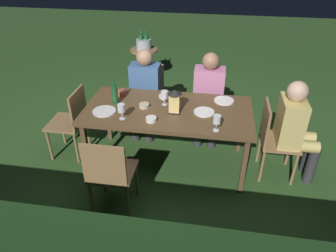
# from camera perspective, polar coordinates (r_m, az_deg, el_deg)

# --- Properties ---
(ground_plane) EXTENTS (16.00, 16.00, 0.00)m
(ground_plane) POSITION_cam_1_polar(r_m,az_deg,el_deg) (3.85, 0.00, -6.47)
(ground_plane) COLOR #2D5123
(dining_table) EXTENTS (1.83, 0.90, 0.73)m
(dining_table) POSITION_cam_1_polar(r_m,az_deg,el_deg) (3.47, 0.00, 2.33)
(dining_table) COLOR brown
(dining_table) RESTS_ON ground
(chair_head_near) EXTENTS (0.40, 0.42, 0.87)m
(chair_head_near) POSITION_cam_1_polar(r_m,az_deg,el_deg) (3.61, 18.62, -1.92)
(chair_head_near) COLOR #937047
(chair_head_near) RESTS_ON ground
(person_in_mustard) EXTENTS (0.48, 0.38, 1.15)m
(person_in_mustard) POSITION_cam_1_polar(r_m,az_deg,el_deg) (3.57, 22.10, -0.14)
(person_in_mustard) COLOR tan
(person_in_mustard) RESTS_ON ground
(chair_head_far) EXTENTS (0.40, 0.42, 0.87)m
(chair_head_far) POSITION_cam_1_polar(r_m,az_deg,el_deg) (3.90, -17.15, 1.10)
(chair_head_far) COLOR #937047
(chair_head_far) RESTS_ON ground
(chair_side_left_a) EXTENTS (0.42, 0.40, 0.87)m
(chair_side_left_a) POSITION_cam_1_polar(r_m,az_deg,el_deg) (4.27, 7.30, 5.16)
(chair_side_left_a) COLOR #937047
(chair_side_left_a) RESTS_ON ground
(person_in_pink) EXTENTS (0.38, 0.47, 1.15)m
(person_in_pink) POSITION_cam_1_polar(r_m,az_deg,el_deg) (4.03, 7.31, 5.84)
(person_in_pink) COLOR #C675A3
(person_in_pink) RESTS_ON ground
(chair_side_right_b) EXTENTS (0.42, 0.40, 0.87)m
(chair_side_right_b) POSITION_cam_1_polar(r_m,az_deg,el_deg) (3.00, -10.49, -8.23)
(chair_side_right_b) COLOR #937047
(chair_side_right_b) RESTS_ON ground
(chair_side_left_b) EXTENTS (0.42, 0.40, 0.87)m
(chair_side_left_b) POSITION_cam_1_polar(r_m,az_deg,el_deg) (4.36, -3.62, 5.96)
(chair_side_left_b) COLOR #937047
(chair_side_left_b) RESTS_ON ground
(person_in_blue) EXTENTS (0.38, 0.47, 1.15)m
(person_in_blue) POSITION_cam_1_polar(r_m,az_deg,el_deg) (4.13, -4.27, 6.67)
(person_in_blue) COLOR #426699
(person_in_blue) RESTS_ON ground
(lantern_centerpiece) EXTENTS (0.15, 0.15, 0.27)m
(lantern_centerpiece) POSITION_cam_1_polar(r_m,az_deg,el_deg) (3.32, 1.21, 4.77)
(lantern_centerpiece) COLOR black
(lantern_centerpiece) RESTS_ON dining_table
(green_bottle_on_table) EXTENTS (0.07, 0.07, 0.29)m
(green_bottle_on_table) POSITION_cam_1_polar(r_m,az_deg,el_deg) (3.56, -9.62, 5.58)
(green_bottle_on_table) COLOR #195128
(green_bottle_on_table) RESTS_ON dining_table
(wine_glass_a) EXTENTS (0.08, 0.08, 0.17)m
(wine_glass_a) POSITION_cam_1_polar(r_m,az_deg,el_deg) (3.05, 8.85, 1.06)
(wine_glass_a) COLOR silver
(wine_glass_a) RESTS_ON dining_table
(wine_glass_b) EXTENTS (0.08, 0.08, 0.17)m
(wine_glass_b) POSITION_cam_1_polar(r_m,az_deg,el_deg) (3.24, -8.44, 3.11)
(wine_glass_b) COLOR silver
(wine_glass_b) RESTS_ON dining_table
(wine_glass_c) EXTENTS (0.08, 0.08, 0.17)m
(wine_glass_c) POSITION_cam_1_polar(r_m,az_deg,el_deg) (3.48, -0.65, 5.61)
(wine_glass_c) COLOR silver
(wine_glass_c) RESTS_ON dining_table
(plate_a) EXTENTS (0.20, 0.20, 0.01)m
(plate_a) POSITION_cam_1_polar(r_m,az_deg,el_deg) (3.71, -0.12, 5.44)
(plate_a) COLOR white
(plate_a) RESTS_ON dining_table
(plate_b) EXTENTS (0.22, 0.22, 0.01)m
(plate_b) POSITION_cam_1_polar(r_m,az_deg,el_deg) (3.40, 6.56, 2.54)
(plate_b) COLOR white
(plate_b) RESTS_ON dining_table
(plate_c) EXTENTS (0.22, 0.22, 0.01)m
(plate_c) POSITION_cam_1_polar(r_m,az_deg,el_deg) (3.66, 10.13, 4.56)
(plate_c) COLOR white
(plate_c) RESTS_ON dining_table
(plate_d) EXTENTS (0.25, 0.25, 0.01)m
(plate_d) POSITION_cam_1_polar(r_m,az_deg,el_deg) (3.46, -11.48, 2.65)
(plate_d) COLOR silver
(plate_d) RESTS_ON dining_table
(bowl_olives) EXTENTS (0.11, 0.11, 0.04)m
(bowl_olives) POSITION_cam_1_polar(r_m,az_deg,el_deg) (3.22, -3.07, 1.26)
(bowl_olives) COLOR silver
(bowl_olives) RESTS_ON dining_table
(bowl_bread) EXTENTS (0.13, 0.13, 0.05)m
(bowl_bread) POSITION_cam_1_polar(r_m,az_deg,el_deg) (3.79, -8.46, 6.03)
(bowl_bread) COLOR #9E5138
(bowl_bread) RESTS_ON dining_table
(bowl_salad) EXTENTS (0.11, 0.11, 0.04)m
(bowl_salad) POSITION_cam_1_polar(r_m,az_deg,el_deg) (3.48, -4.36, 3.73)
(bowl_salad) COLOR #BCAD8E
(bowl_salad) RESTS_ON dining_table
(side_table) EXTENTS (0.48, 0.48, 0.62)m
(side_table) POSITION_cam_1_polar(r_m,az_deg,el_deg) (5.76, -4.30, 11.75)
(side_table) COLOR #937047
(side_table) RESTS_ON ground
(ice_bucket) EXTENTS (0.26, 0.26, 0.34)m
(ice_bucket) POSITION_cam_1_polar(r_m,az_deg,el_deg) (5.66, -4.43, 14.73)
(ice_bucket) COLOR #B2B7BF
(ice_bucket) RESTS_ON side_table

